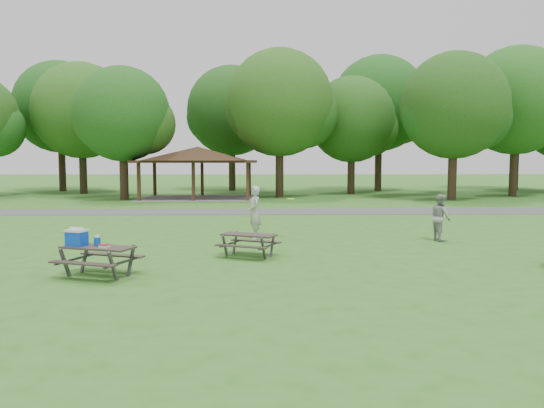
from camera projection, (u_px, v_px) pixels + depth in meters
The scene contains 18 objects.
ground at pixel (240, 262), 15.01m from camera, with size 160.00×160.00×0.00m, color #2E671D.
asphalt_path at pixel (250, 212), 28.96m from camera, with size 120.00×3.20×0.02m, color #464648.
pavilion at pixel (198, 156), 38.57m from camera, with size 8.60×7.01×3.76m.
tree_row_c at pixel (83, 113), 43.07m from camera, with size 8.19×7.80×10.67m.
tree_row_d at pixel (124, 117), 36.76m from camera, with size 6.93×6.60×9.27m.
tree_row_e at pixel (281, 106), 39.39m from camera, with size 8.40×8.00×11.02m.
tree_row_f at pixel (353, 122), 43.08m from camera, with size 7.35×7.00×9.55m.
tree_row_g at pixel (455, 109), 36.69m from camera, with size 7.77×7.40×10.25m.
tree_row_h at pixel (517, 104), 40.24m from camera, with size 8.61×8.20×11.37m.
tree_deep_a at pixel (62, 110), 46.44m from camera, with size 8.40×8.00×11.38m.
tree_deep_b at pixel (233, 113), 47.27m from camera, with size 8.40×8.00×11.13m.
tree_deep_c at pixel (380, 106), 46.49m from camera, with size 8.82×8.40×11.90m.
tree_deep_d at pixel (518, 113), 48.29m from camera, with size 8.40×8.00×11.27m.
picnic_table_near at pixel (91, 248), 13.16m from camera, with size 2.18×1.97×1.25m.
picnic_table_middle at pixel (249, 239), 15.79m from camera, with size 2.00×1.83×0.70m.
frisbee_in_flight at pixel (291, 199), 19.12m from camera, with size 0.35×0.35×0.02m.
frisbee_thrower at pixel (254, 212), 19.25m from camera, with size 0.70×0.46×1.92m, color #ADAEB0.
frisbee_catcher at pixel (440, 217), 18.84m from camera, with size 0.81×0.63×1.67m, color #969699.
Camera 1 is at (0.61, -14.83, 2.95)m, focal length 35.00 mm.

